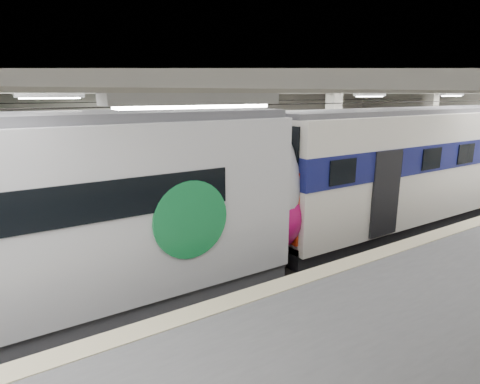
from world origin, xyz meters
TOP-DOWN VIEW (x-y plane):
  - station_hall at (0.00, -1.74)m, footprint 36.00×24.00m
  - modern_emu at (-6.27, -0.00)m, footprint 14.37×2.97m
  - older_rer at (6.16, 0.00)m, footprint 13.55×2.99m
  - far_train at (-6.99, 5.50)m, footprint 13.90×3.26m

SIDE VIEW (x-z plane):
  - modern_emu at x=-6.27m, z-range -0.04..4.57m
  - far_train at x=-6.99m, z-range 0.07..4.49m
  - older_rer at x=6.16m, z-range 0.11..4.57m
  - station_hall at x=0.00m, z-range 0.37..6.12m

